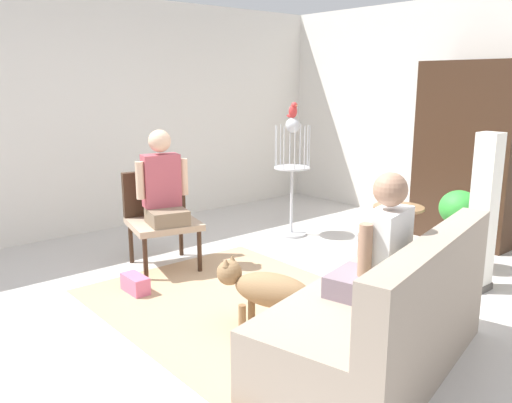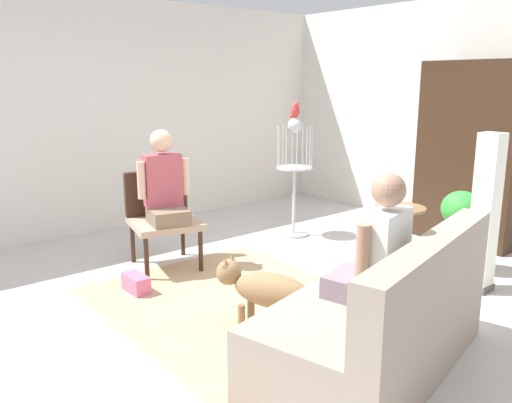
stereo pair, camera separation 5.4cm
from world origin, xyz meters
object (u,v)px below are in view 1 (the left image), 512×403
(armoire_cabinet, at_px, (471,153))
(bird_cage_stand, at_px, (292,175))
(dog, at_px, (266,289))
(column_lamp, at_px, (484,214))
(person_on_couch, at_px, (379,250))
(parrot, at_px, (293,110))
(round_end_table, at_px, (397,230))
(armchair, at_px, (159,211))
(couch, at_px, (384,319))
(potted_plant, at_px, (458,226))
(handbag, at_px, (135,284))
(person_on_armchair, at_px, (163,184))

(armoire_cabinet, bearing_deg, bird_cage_stand, -135.62)
(dog, relative_size, column_lamp, 0.63)
(person_on_couch, relative_size, bird_cage_stand, 0.59)
(dog, height_order, parrot, parrot)
(round_end_table, distance_m, bird_cage_stand, 1.51)
(armchair, height_order, parrot, parrot)
(person_on_couch, bearing_deg, round_end_table, 121.21)
(couch, distance_m, person_on_couch, 0.46)
(couch, relative_size, round_end_table, 3.12)
(person_on_couch, xyz_separation_m, round_end_table, (-1.00, 1.65, -0.40))
(armchair, xyz_separation_m, potted_plant, (1.99, 2.08, -0.10))
(parrot, bearing_deg, armoire_cabinet, 44.43)
(round_end_table, xyz_separation_m, bird_cage_stand, (-1.47, 0.00, 0.35))
(round_end_table, height_order, armoire_cabinet, armoire_cabinet)
(parrot, bearing_deg, bird_cage_stand, 180.00)
(parrot, bearing_deg, person_on_couch, -33.76)
(parrot, relative_size, column_lamp, 0.13)
(armoire_cabinet, bearing_deg, handbag, -105.67)
(potted_plant, distance_m, handbag, 3.05)
(armchair, xyz_separation_m, column_lamp, (2.38, 1.77, 0.14))
(couch, bearing_deg, person_on_armchair, -177.37)
(armchair, distance_m, parrot, 1.93)
(person_on_couch, xyz_separation_m, armoire_cabinet, (-1.05, 3.03, 0.23))
(person_on_couch, bearing_deg, potted_plant, 106.26)
(armchair, xyz_separation_m, person_on_armchair, (0.15, -0.04, 0.29))
(round_end_table, distance_m, handbag, 2.51)
(person_on_armchair, bearing_deg, person_on_couch, 1.81)
(person_on_armchair, bearing_deg, armchair, 166.27)
(bird_cage_stand, xyz_separation_m, handbag, (0.40, -2.25, -0.65))
(armchair, bearing_deg, parrot, 85.84)
(dog, xyz_separation_m, handbag, (-1.25, -0.40, -0.24))
(person_on_armchair, relative_size, dog, 1.01)
(person_on_couch, relative_size, column_lamp, 0.59)
(bird_cage_stand, distance_m, parrot, 0.73)
(armchair, height_order, column_lamp, column_lamp)
(dog, height_order, potted_plant, potted_plant)
(armoire_cabinet, bearing_deg, potted_plant, -65.31)
(dog, xyz_separation_m, armoire_cabinet, (-0.24, 3.24, 0.68))
(parrot, relative_size, handbag, 0.61)
(dog, bearing_deg, parrot, 131.72)
(dog, relative_size, bird_cage_stand, 0.63)
(person_on_couch, bearing_deg, person_on_armchair, -178.19)
(armchair, bearing_deg, armoire_cabinet, 63.45)
(column_lamp, bearing_deg, dog, -107.49)
(person_on_armchair, height_order, parrot, parrot)
(couch, xyz_separation_m, armchair, (-2.63, -0.08, 0.22))
(person_on_couch, relative_size, handbag, 2.79)
(round_end_table, distance_m, potted_plant, 0.57)
(couch, distance_m, armoire_cabinet, 3.26)
(column_lamp, xyz_separation_m, handbag, (-1.86, -2.33, -0.60))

